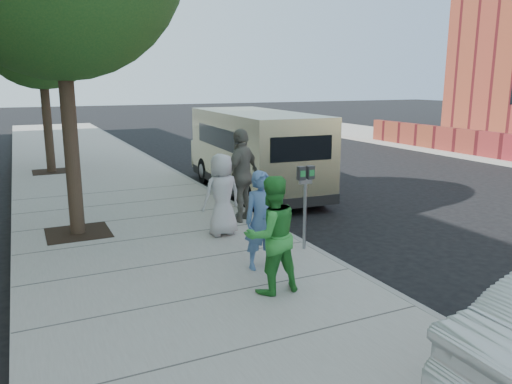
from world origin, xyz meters
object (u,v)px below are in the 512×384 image
(parking_meter, at_px, (305,190))
(person_green_shirt, at_px, (271,235))
(person_striped_polo, at_px, (242,175))
(tree_far, at_px, (40,22))
(van, at_px, (254,150))
(person_gray_shirt, at_px, (222,195))
(person_officer, at_px, (262,220))

(parking_meter, xyz_separation_m, person_green_shirt, (-1.38, -1.40, -0.24))
(person_green_shirt, height_order, person_striped_polo, person_striped_polo)
(tree_far, xyz_separation_m, person_green_shirt, (2.12, -11.74, -3.90))
(van, relative_size, person_gray_shirt, 3.89)
(van, bearing_deg, person_gray_shirt, -119.67)
(van, distance_m, person_officer, 6.30)
(person_gray_shirt, distance_m, person_striped_polo, 1.12)
(van, bearing_deg, tree_far, 137.47)
(person_green_shirt, distance_m, person_striped_polo, 3.77)
(parking_meter, distance_m, person_striped_polo, 2.21)
(person_green_shirt, bearing_deg, parking_meter, -136.84)
(tree_far, bearing_deg, person_officer, -77.53)
(person_striped_polo, bearing_deg, van, -154.21)
(tree_far, bearing_deg, van, -45.81)
(person_striped_polo, bearing_deg, parking_meter, 61.44)
(parking_meter, bearing_deg, van, 74.27)
(van, bearing_deg, parking_meter, -102.38)
(tree_far, bearing_deg, person_striped_polo, -68.19)
(person_green_shirt, relative_size, person_gray_shirt, 1.05)
(parking_meter, distance_m, person_officer, 1.25)
(tree_far, bearing_deg, parking_meter, -71.28)
(person_officer, distance_m, person_green_shirt, 0.92)
(tree_far, xyz_separation_m, person_officer, (2.40, -10.86, -3.94))
(parking_meter, relative_size, person_striped_polo, 0.76)
(person_officer, relative_size, person_green_shirt, 0.94)
(parking_meter, xyz_separation_m, person_striped_polo, (-0.24, 2.19, -0.10))
(person_officer, height_order, person_green_shirt, person_green_shirt)
(person_officer, xyz_separation_m, person_green_shirt, (-0.28, -0.88, 0.05))
(person_gray_shirt, bearing_deg, person_green_shirt, 74.91)
(tree_far, height_order, person_striped_polo, tree_far)
(parking_meter, distance_m, person_green_shirt, 1.98)
(van, bearing_deg, person_green_shirt, -109.99)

